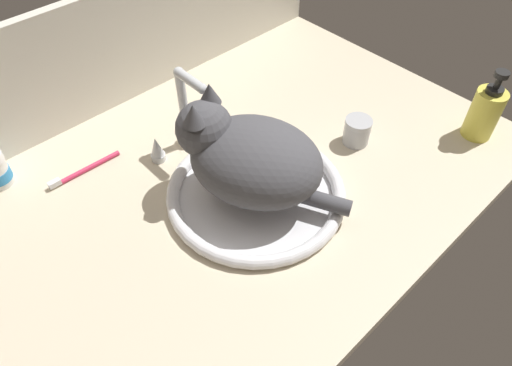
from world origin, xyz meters
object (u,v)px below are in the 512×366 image
faucet (187,118)px  cat (246,156)px  toothbrush (83,170)px  metal_jar (357,131)px  sink_basin (256,192)px  soap_pump_bottle (485,112)px

faucet → cat: (-0.88, -19.93, 3.22)cm
toothbrush → faucet: bearing=-20.9°
metal_jar → sink_basin: bearing=173.1°
cat → toothbrush: (-21.36, 28.41, -10.14)cm
cat → soap_pump_bottle: size_ratio=2.00×
metal_jar → faucet: bearing=138.0°
sink_basin → soap_pump_bottle: soap_pump_bottle is taller
sink_basin → toothbrush: (-22.24, 30.24, -0.54)cm
sink_basin → soap_pump_bottle: size_ratio=2.14×
faucet → soap_pump_bottle: size_ratio=1.17×
faucet → soap_pump_bottle: faucet is taller
cat → soap_pump_bottle: (51.17, -22.70, -4.45)cm
faucet → sink_basin: bearing=-90.0°
soap_pump_bottle → metal_jar: 28.59cm
sink_basin → toothbrush: sink_basin is taller
sink_basin → faucet: faucet is taller
sink_basin → cat: bearing=115.7°
soap_pump_bottle → toothbrush: 88.91cm
cat → metal_jar: cat is taller
faucet → toothbrush: 24.79cm
sink_basin → metal_jar: 28.16cm
toothbrush → cat: bearing=-53.1°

